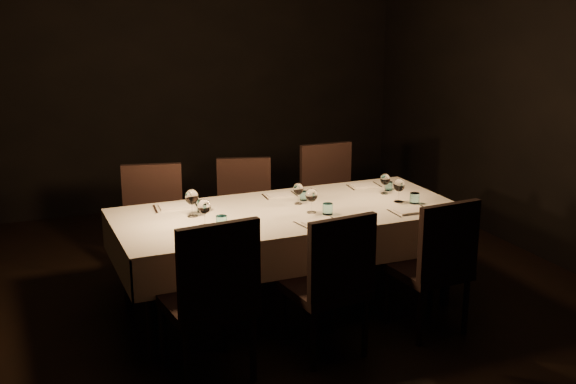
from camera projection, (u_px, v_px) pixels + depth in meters
name	position (u px, v px, depth m)	size (l,w,h in m)	color
room	(288.00, 110.00, 5.08)	(5.01, 6.01, 3.01)	black
dining_table	(288.00, 220.00, 5.29)	(2.52, 1.12, 0.76)	black
chair_near_left	(212.00, 294.00, 4.28)	(0.55, 0.55, 1.05)	black
place_setting_near_left	(209.00, 219.00, 4.82)	(0.34, 0.41, 0.19)	silver
chair_near_center	(331.00, 279.00, 4.58)	(0.52, 0.52, 0.98)	black
place_setting_near_center	(318.00, 207.00, 5.11)	(0.35, 0.41, 0.18)	silver
chair_near_right	(436.00, 261.00, 4.90)	(0.50, 0.50, 0.98)	black
place_setting_near_right	(406.00, 196.00, 5.38)	(0.33, 0.41, 0.18)	silver
chair_far_left	(153.00, 222.00, 5.72)	(0.57, 0.57, 0.99)	black
place_setting_far_left	(189.00, 202.00, 5.20)	(0.37, 0.42, 0.20)	silver
chair_far_center	(245.00, 210.00, 6.09)	(0.57, 0.57, 0.95)	black
place_setting_far_center	(294.00, 193.00, 5.50)	(0.29, 0.39, 0.16)	silver
chair_far_right	(331.00, 197.00, 6.39)	(0.49, 0.49, 1.01)	black
place_setting_far_right	(379.00, 183.00, 5.78)	(0.30, 0.39, 0.16)	silver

